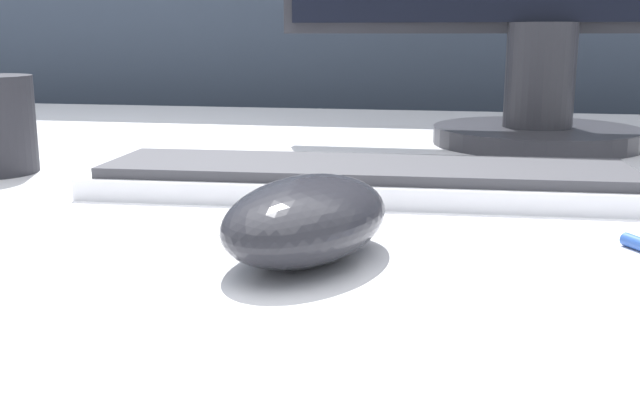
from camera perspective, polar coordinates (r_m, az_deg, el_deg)
name	(u,v)px	position (r m, az deg, el deg)	size (l,w,h in m)	color
partition_panel	(390,129)	(1.39, 5.32, 5.39)	(5.00, 0.03, 1.40)	#333D4C
computer_mouse_near	(307,219)	(0.41, -1.00, -1.45)	(0.11, 0.14, 0.05)	#232328
keyboard	(365,179)	(0.59, 3.44, 1.61)	(0.43, 0.13, 0.02)	silver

